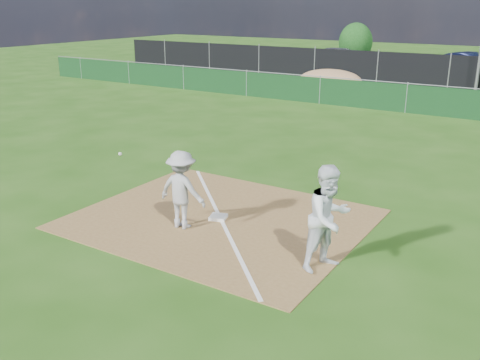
% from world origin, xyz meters
% --- Properties ---
extents(ground, '(90.00, 90.00, 0.00)m').
position_xyz_m(ground, '(0.00, 10.00, 0.00)').
color(ground, '#214B10').
rests_on(ground, ground).
extents(infield_dirt, '(6.00, 5.00, 0.02)m').
position_xyz_m(infield_dirt, '(0.00, 1.00, 0.01)').
color(infield_dirt, brown).
rests_on(infield_dirt, ground).
extents(foul_line, '(5.01, 5.01, 0.01)m').
position_xyz_m(foul_line, '(0.00, 1.00, 0.03)').
color(foul_line, white).
rests_on(foul_line, infield_dirt).
extents(green_fence, '(44.00, 0.05, 1.20)m').
position_xyz_m(green_fence, '(0.00, 15.00, 0.60)').
color(green_fence, black).
rests_on(green_fence, ground).
extents(dirt_mound, '(3.38, 2.60, 1.17)m').
position_xyz_m(dirt_mound, '(-5.00, 18.50, 0.58)').
color(dirt_mound, '#9E744C').
rests_on(dirt_mound, ground).
extents(black_fence, '(46.00, 0.04, 1.80)m').
position_xyz_m(black_fence, '(0.00, 23.00, 0.90)').
color(black_fence, black).
rests_on(black_fence, ground).
extents(parking_lot, '(46.00, 9.00, 0.01)m').
position_xyz_m(parking_lot, '(0.00, 28.00, 0.01)').
color(parking_lot, black).
rests_on(parking_lot, ground).
extents(first_base, '(0.44, 0.44, 0.07)m').
position_xyz_m(first_base, '(-0.03, 0.96, 0.06)').
color(first_base, white).
rests_on(first_base, infield_dirt).
extents(play_at_first, '(2.38, 0.67, 1.65)m').
position_xyz_m(play_at_first, '(-0.41, 0.21, 0.84)').
color(play_at_first, '#B8B8BB').
rests_on(play_at_first, infield_dirt).
extents(runner, '(1.03, 1.14, 1.92)m').
position_xyz_m(runner, '(2.86, 0.18, 0.96)').
color(runner, white).
rests_on(runner, ground).
extents(car_left, '(5.18, 3.33, 1.64)m').
position_xyz_m(car_left, '(-7.92, 27.34, 0.83)').
color(car_left, '#AAACB2').
rests_on(car_left, parking_lot).
extents(car_mid, '(4.82, 3.18, 1.50)m').
position_xyz_m(car_mid, '(0.10, 28.48, 0.76)').
color(car_mid, black).
rests_on(car_mid, parking_lot).
extents(tree_left, '(2.55, 2.55, 3.02)m').
position_xyz_m(tree_left, '(-8.94, 32.35, 1.56)').
color(tree_left, '#382316').
rests_on(tree_left, ground).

